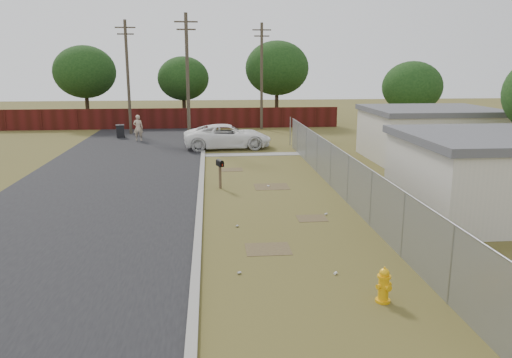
{
  "coord_description": "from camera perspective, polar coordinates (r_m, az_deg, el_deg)",
  "views": [
    {
      "loc": [
        -2.53,
        -19.56,
        5.67
      ],
      "look_at": [
        -0.72,
        -0.03,
        1.1
      ],
      "focal_mm": 35.0,
      "sensor_mm": 36.0,
      "label": 1
    }
  ],
  "objects": [
    {
      "name": "horizon_trees",
      "position": [
        43.26,
        -0.85,
        11.73
      ],
      "size": [
        33.32,
        31.94,
        7.78
      ],
      "color": "black",
      "rests_on": "ground"
    },
    {
      "name": "utility_poles",
      "position": [
        40.26,
        -7.06,
        11.62
      ],
      "size": [
        12.6,
        8.24,
        9.0
      ],
      "color": "#483E30",
      "rests_on": "ground"
    },
    {
      "name": "street",
      "position": [
        28.5,
        -13.73,
        1.29
      ],
      "size": [
        15.1,
        60.0,
        0.12
      ],
      "color": "black",
      "rests_on": "ground"
    },
    {
      "name": "pickup_truck",
      "position": [
        34.02,
        -3.27,
        4.89
      ],
      "size": [
        6.06,
        3.11,
        1.64
      ],
      "primitive_type": "imported",
      "rotation": [
        0.0,
        0.0,
        1.64
      ],
      "color": "white",
      "rests_on": "ground"
    },
    {
      "name": "chainlink_fence",
      "position": [
        21.9,
        9.79,
        0.06
      ],
      "size": [
        0.1,
        27.06,
        2.02
      ],
      "color": "gray",
      "rests_on": "ground"
    },
    {
      "name": "pedestrian",
      "position": [
        38.32,
        -13.32,
        5.71
      ],
      "size": [
        0.72,
        0.48,
        1.94
      ],
      "primitive_type": "imported",
      "rotation": [
        0.0,
        0.0,
        3.16
      ],
      "color": "tan",
      "rests_on": "ground"
    },
    {
      "name": "trash_bin",
      "position": [
        40.32,
        -15.25,
        5.3
      ],
      "size": [
        0.77,
        0.76,
        1.0
      ],
      "color": "black",
      "rests_on": "ground"
    },
    {
      "name": "scattered_litter",
      "position": [
        17.62,
        2.82,
        -5.54
      ],
      "size": [
        3.76,
        10.21,
        0.07
      ],
      "color": "silver",
      "rests_on": "ground"
    },
    {
      "name": "fire_hydrant",
      "position": [
        12.7,
        14.4,
        -11.72
      ],
      "size": [
        0.47,
        0.47,
        0.91
      ],
      "color": "#E9A60C",
      "rests_on": "ground"
    },
    {
      "name": "privacy_fence",
      "position": [
        44.95,
        -9.77,
        6.83
      ],
      "size": [
        30.0,
        0.12,
        1.8
      ],
      "primitive_type": "cube",
      "color": "#43100E",
      "rests_on": "ground"
    },
    {
      "name": "ground",
      "position": [
        20.52,
        1.99,
        -2.93
      ],
      "size": [
        120.0,
        120.0,
        0.0
      ],
      "primitive_type": "plane",
      "color": "brown",
      "rests_on": "ground"
    },
    {
      "name": "mailbox",
      "position": [
        22.97,
        -4.14,
        1.53
      ],
      "size": [
        0.37,
        0.59,
        1.35
      ],
      "color": "brown",
      "rests_on": "ground"
    },
    {
      "name": "houses",
      "position": [
        26.11,
        22.75,
        3.03
      ],
      "size": [
        9.3,
        17.24,
        3.1
      ],
      "color": "beige",
      "rests_on": "ground"
    }
  ]
}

